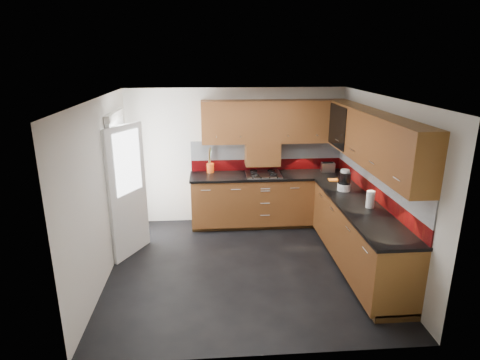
{
  "coord_description": "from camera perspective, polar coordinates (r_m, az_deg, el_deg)",
  "views": [
    {
      "loc": [
        -0.47,
        -5.13,
        2.92
      ],
      "look_at": [
        -0.02,
        0.65,
        1.11
      ],
      "focal_mm": 30.0,
      "sensor_mm": 36.0,
      "label": 1
    }
  ],
  "objects": [
    {
      "name": "upper_cabinets",
      "position": [
        6.24,
        11.5,
        6.99
      ],
      "size": [
        2.5,
        3.2,
        0.72
      ],
      "color": "brown",
      "rests_on": "room"
    },
    {
      "name": "room",
      "position": [
        5.34,
        0.75,
        1.9
      ],
      "size": [
        4.0,
        3.8,
        2.64
      ],
      "color": "black"
    },
    {
      "name": "back_door",
      "position": [
        6.31,
        -16.22,
        -0.79
      ],
      "size": [
        0.42,
        1.19,
        2.04
      ],
      "color": "white",
      "rests_on": "room"
    },
    {
      "name": "countertop",
      "position": [
        6.35,
        9.67,
        -1.3
      ],
      "size": [
        2.72,
        3.22,
        0.04
      ],
      "color": "black",
      "rests_on": "base_cabinets"
    },
    {
      "name": "base_cabinets",
      "position": [
        6.53,
        9.54,
        -5.27
      ],
      "size": [
        2.7,
        3.2,
        0.95
      ],
      "color": "brown",
      "rests_on": "room"
    },
    {
      "name": "gas_hob",
      "position": [
        6.95,
        3.35,
        0.85
      ],
      "size": [
        0.6,
        0.53,
        0.05
      ],
      "color": "silver",
      "rests_on": "countertop"
    },
    {
      "name": "utensil_pot",
      "position": [
        7.09,
        -4.25,
        1.88
      ],
      "size": [
        0.13,
        0.13,
        0.46
      ],
      "color": "#D04A13",
      "rests_on": "countertop"
    },
    {
      "name": "glass_cabinet",
      "position": [
        6.65,
        14.87,
        7.61
      ],
      "size": [
        0.32,
        0.8,
        0.66
      ],
      "color": "black",
      "rests_on": "room"
    },
    {
      "name": "food_processor",
      "position": [
        6.3,
        14.62,
        -0.14
      ],
      "size": [
        0.2,
        0.2,
        0.33
      ],
      "color": "white",
      "rests_on": "countertop"
    },
    {
      "name": "orange_cloth",
      "position": [
        6.81,
        13.11,
        0.01
      ],
      "size": [
        0.16,
        0.14,
        0.02
      ],
      "primitive_type": "cube",
      "rotation": [
        0.0,
        0.0,
        -0.06
      ],
      "color": "orange",
      "rests_on": "countertop"
    },
    {
      "name": "extractor_hood",
      "position": [
        7.02,
        3.21,
        3.77
      ],
      "size": [
        0.6,
        0.33,
        0.4
      ],
      "primitive_type": "cube",
      "color": "brown",
      "rests_on": "room"
    },
    {
      "name": "backsplash",
      "position": [
        6.53,
        11.23,
        1.79
      ],
      "size": [
        2.7,
        3.2,
        0.54
      ],
      "color": "maroon",
      "rests_on": "countertop"
    },
    {
      "name": "toaster",
      "position": [
        7.28,
        12.39,
        1.79
      ],
      "size": [
        0.24,
        0.16,
        0.17
      ],
      "color": "silver",
      "rests_on": "countertop"
    },
    {
      "name": "paper_towel",
      "position": [
        5.7,
        18.05,
        -2.64
      ],
      "size": [
        0.14,
        0.14,
        0.23
      ],
      "primitive_type": "cylinder",
      "rotation": [
        0.0,
        0.0,
        0.33
      ],
      "color": "white",
      "rests_on": "countertop"
    }
  ]
}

